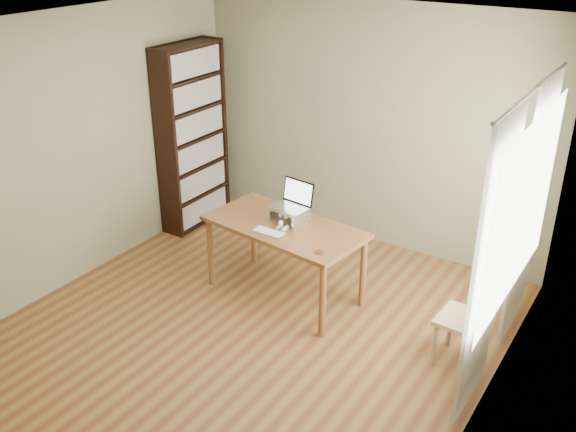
# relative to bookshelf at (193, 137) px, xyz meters

# --- Properties ---
(room) EXTENTS (4.04, 4.54, 2.64)m
(room) POSITION_rel_bookshelf_xyz_m (1.86, -1.54, 0.25)
(room) COLOR brown
(room) RESTS_ON ground
(bookshelf) EXTENTS (0.30, 0.90, 2.10)m
(bookshelf) POSITION_rel_bookshelf_xyz_m (0.00, 0.00, 0.00)
(bookshelf) COLOR black
(bookshelf) RESTS_ON ground
(curtains) EXTENTS (0.03, 1.90, 2.25)m
(curtains) POSITION_rel_bookshelf_xyz_m (3.75, -0.75, 0.12)
(curtains) COLOR silver
(curtains) RESTS_ON ground
(desk) EXTENTS (1.56, 0.91, 0.75)m
(desk) POSITION_rel_bookshelf_xyz_m (1.77, -0.80, -0.39)
(desk) COLOR brown
(desk) RESTS_ON ground
(laptop_stand) EXTENTS (0.32, 0.25, 0.13)m
(laptop_stand) POSITION_rel_bookshelf_xyz_m (1.77, -0.72, -0.22)
(laptop_stand) COLOR silver
(laptop_stand) RESTS_ON desk
(laptop) EXTENTS (0.36, 0.32, 0.24)m
(laptop) POSITION_rel_bookshelf_xyz_m (1.77, -0.66, -0.11)
(laptop) COLOR silver
(laptop) RESTS_ON laptop_stand
(keyboard) EXTENTS (0.30, 0.13, 0.02)m
(keyboard) POSITION_rel_bookshelf_xyz_m (1.75, -1.02, -0.29)
(keyboard) COLOR silver
(keyboard) RESTS_ON desk
(coaster) EXTENTS (0.09, 0.09, 0.01)m
(coaster) POSITION_rel_bookshelf_xyz_m (2.31, -1.09, -0.30)
(coaster) COLOR #542F1C
(coaster) RESTS_ON desk
(cat) EXTENTS (0.25, 0.49, 0.16)m
(cat) POSITION_rel_bookshelf_xyz_m (1.79, -0.69, -0.23)
(cat) COLOR #4B413B
(cat) RESTS_ON desk
(chair) EXTENTS (0.41, 0.41, 0.87)m
(chair) POSITION_rel_bookshelf_xyz_m (3.60, -0.90, -0.58)
(chair) COLOR tan
(chair) RESTS_ON ground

